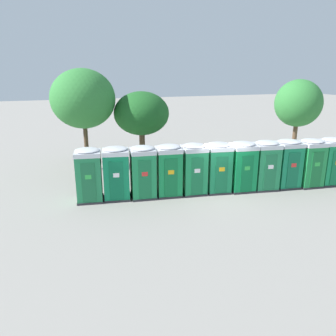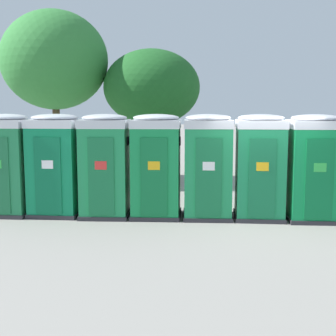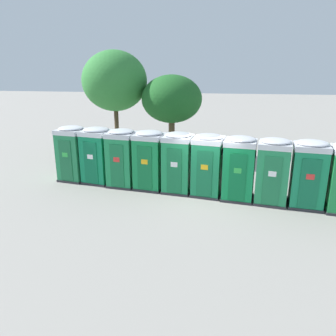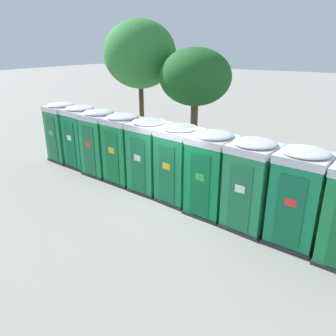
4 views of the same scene
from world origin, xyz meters
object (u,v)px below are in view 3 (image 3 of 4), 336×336
object	(u,v)px
portapotty_4	(178,162)
portapotty_5	(208,165)
portapotty_8	(308,174)
portapotty_0	(73,153)
portapotty_1	(98,155)
street_tree_1	(115,81)
portapotty_3	(149,160)
street_tree_0	(172,99)
portapotty_2	(122,158)
portapotty_6	(239,168)
portapotty_7	(273,171)

from	to	relation	value
portapotty_4	portapotty_5	size ratio (longest dim) A/B	1.00
portapotty_8	portapotty_0	bearing A→B (deg)	172.01
portapotty_4	portapotty_5	bearing A→B (deg)	-7.90
portapotty_0	portapotty_1	size ratio (longest dim) A/B	1.00
portapotty_0	street_tree_1	world-z (taller)	street_tree_1
street_tree_1	portapotty_3	bearing A→B (deg)	-59.58
portapotty_4	street_tree_1	bearing A→B (deg)	128.02
portapotty_0	street_tree_0	distance (m)	6.53
portapotty_2	street_tree_0	bearing A→B (deg)	75.75
portapotty_2	street_tree_1	world-z (taller)	street_tree_1
portapotty_2	street_tree_1	size ratio (longest dim) A/B	0.42
portapotty_1	portapotty_2	bearing A→B (deg)	-11.27
portapotty_2	portapotty_5	size ratio (longest dim) A/B	1.00
portapotty_0	portapotty_8	world-z (taller)	same
portapotty_1	portapotty_3	bearing A→B (deg)	-8.63
portapotty_2	portapotty_6	bearing A→B (deg)	-8.26
portapotty_2	portapotty_6	xyz separation A→B (m)	(5.00, -0.73, -0.00)
portapotty_4	portapotty_7	size ratio (longest dim) A/B	1.00
street_tree_0	portapotty_2	bearing A→B (deg)	-104.25
portapotty_8	street_tree_1	xyz separation A→B (m)	(-9.60, 6.60, 3.05)
portapotty_6	portapotty_8	world-z (taller)	same
portapotty_3	street_tree_1	xyz separation A→B (m)	(-3.35, 5.71, 3.05)
portapotty_1	portapotty_8	distance (m)	8.84
street_tree_0	street_tree_1	size ratio (longest dim) A/B	0.78
portapotty_2	portapotty_4	world-z (taller)	same
portapotty_1	portapotty_4	bearing A→B (deg)	-8.43
portapotty_7	portapotty_8	bearing A→B (deg)	-5.21
portapotty_1	street_tree_1	world-z (taller)	street_tree_1
portapotty_2	portapotty_7	distance (m)	6.31
portapotty_5	portapotty_6	distance (m)	1.26
portapotty_5	portapotty_6	world-z (taller)	same
portapotty_2	street_tree_0	size ratio (longest dim) A/B	0.54
portapotty_4	portapotty_6	distance (m)	2.52
portapotty_2	portapotty_5	bearing A→B (deg)	-7.30
portapotty_1	portapotty_8	xyz separation A→B (m)	(8.74, -1.27, 0.00)
street_tree_1	portapotty_2	bearing A→B (deg)	-69.41
portapotty_2	portapotty_8	distance (m)	7.57
portapotty_2	portapotty_3	distance (m)	1.26
portapotty_3	portapotty_4	size ratio (longest dim) A/B	1.00
portapotty_3	portapotty_4	xyz separation A→B (m)	(1.25, -0.18, 0.00)
portapotty_3	portapotty_8	xyz separation A→B (m)	(6.25, -0.89, -0.00)
portapotty_2	portapotty_7	xyz separation A→B (m)	(6.25, -0.90, -0.00)
portapotty_6	portapotty_5	bearing A→B (deg)	168.88
portapotty_1	portapotty_4	size ratio (longest dim) A/B	1.00
portapotty_2	portapotty_8	size ratio (longest dim) A/B	1.00
portapotty_7	portapotty_4	bearing A→B (deg)	170.94
portapotty_4	portapotty_6	bearing A→B (deg)	-9.51
portapotty_1	portapotty_7	size ratio (longest dim) A/B	1.00
portapotty_0	portapotty_6	bearing A→B (deg)	-8.43
portapotty_2	portapotty_4	distance (m)	2.52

